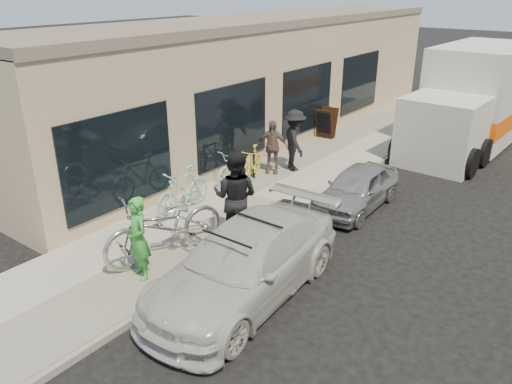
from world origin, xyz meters
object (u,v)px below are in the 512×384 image
Objects in this scene: tandem_bike at (165,227)px; woman_rider at (138,239)px; bystander_a at (295,140)px; sedan_silver at (357,188)px; sedan_white at (245,262)px; bike_rack at (249,164)px; cruiser_bike_a at (183,190)px; sandwich_board at (326,123)px; cruiser_bike_c at (252,163)px; man_standing at (235,197)px; moving_truck at (473,103)px; cruiser_bike_b at (238,165)px; bystander_b at (272,147)px.

woman_rider is at bearing -64.54° from tandem_bike.
sedan_silver is at bearing -162.19° from bystander_a.
woman_rider reaches higher than sedan_white.
bike_rack is 2.60m from cruiser_bike_a.
sandwich_board is 0.68× the size of cruiser_bike_c.
man_standing reaches higher than sandwich_board.
moving_truck reaches higher than tandem_bike.
sedan_white is at bearing -90.43° from moving_truck.
bystander_a is (0.70, 1.77, 0.42)m from cruiser_bike_b.
sedan_silver is at bearing -34.76° from bystander_b.
sandwich_board is 0.67× the size of bystander_b.
tandem_bike reaches higher than bike_rack.
bike_rack is 0.32m from cruiser_bike_b.
bystander_b is at bearing 84.34° from cruiser_bike_a.
cruiser_bike_c is (0.17, 0.43, -0.01)m from cruiser_bike_b.
cruiser_bike_b is 0.46m from cruiser_bike_c.
sedan_silver is 1.19× the size of tandem_bike.
cruiser_bike_a is (-3.76, -10.24, -0.79)m from moving_truck.
moving_truck reaches higher than sedan_silver.
bystander_a reaches higher than bike_rack.
bystander_a is (-0.78, 5.88, 0.21)m from tandem_bike.
bystander_a is at bearing 48.76° from cruiser_bike_c.
bystander_a is at bearing 112.09° from sedan_white.
bike_rack is at bearing 121.64° from tandem_bike.
sandwich_board is at bearing 115.07° from tandem_bike.
sedan_silver is (3.48, -4.53, -0.16)m from sandwich_board.
moving_truck is 6.97m from bystander_a.
bike_rack is at bearing -173.86° from sedan_silver.
moving_truck is at bearing 83.56° from sedan_silver.
cruiser_bike_c is at bearing -127.26° from bystander_b.
sandwich_board is (-0.35, 4.93, 0.07)m from bike_rack.
sedan_silver is at bearing 7.33° from bike_rack.
cruiser_bike_a is at bearing -30.93° from man_standing.
moving_truck is 13.05m from woman_rider.
cruiser_bike_b is 1.01× the size of bystander_a.
sedan_white is 2.91× the size of woman_rider.
cruiser_bike_a reaches higher than cruiser_bike_b.
woman_rider is 2.27m from man_standing.
man_standing is at bearing -77.93° from sandwich_board.
man_standing is at bearing -77.52° from cruiser_bike_c.
bystander_a is at bearing 112.44° from tandem_bike.
bystander_b reaches higher than tandem_bike.
tandem_bike is at bearing 179.97° from sedan_white.
bike_rack is at bearing -76.10° from man_standing.
bike_rack is 0.43× the size of cruiser_bike_b.
cruiser_bike_c is at bearing -114.66° from moving_truck.
bystander_a reaches higher than cruiser_bike_a.
sedan_silver is 1.93× the size of woman_rider.
bystander_b is (-3.10, 5.17, 0.26)m from sedan_white.
cruiser_bike_b is at bearing -114.40° from moving_truck.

